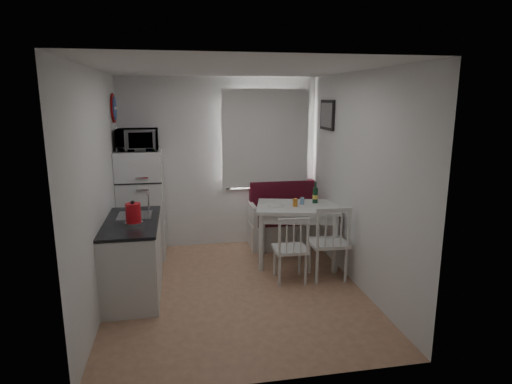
{
  "coord_description": "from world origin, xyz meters",
  "views": [
    {
      "loc": [
        -0.63,
        -4.78,
        2.29
      ],
      "look_at": [
        0.34,
        0.5,
        1.1
      ],
      "focal_mm": 30.0,
      "sensor_mm": 36.0,
      "label": 1
    }
  ],
  "objects_px": {
    "dining_table": "(297,212)",
    "wine_bottle": "(315,192)",
    "chair_right": "(331,235)",
    "fridge": "(142,204)",
    "kettle": "(133,213)",
    "bench": "(293,224)",
    "chair_left": "(292,242)",
    "kitchen_counter": "(133,257)",
    "microwave": "(137,140)"
  },
  "relations": [
    {
      "from": "kitchen_counter",
      "to": "fridge",
      "type": "bearing_deg",
      "value": 89.1
    },
    {
      "from": "bench",
      "to": "chair_right",
      "type": "bearing_deg",
      "value": -86.2
    },
    {
      "from": "kitchen_counter",
      "to": "microwave",
      "type": "relative_size",
      "value": 2.4
    },
    {
      "from": "chair_left",
      "to": "fridge",
      "type": "xyz_separation_m",
      "value": [
        -1.9,
        1.32,
        0.25
      ]
    },
    {
      "from": "wine_bottle",
      "to": "microwave",
      "type": "bearing_deg",
      "value": 168.21
    },
    {
      "from": "chair_right",
      "to": "wine_bottle",
      "type": "bearing_deg",
      "value": 90.13
    },
    {
      "from": "kitchen_counter",
      "to": "microwave",
      "type": "distance_m",
      "value": 1.74
    },
    {
      "from": "chair_left",
      "to": "wine_bottle",
      "type": "relative_size",
      "value": 1.55
    },
    {
      "from": "microwave",
      "to": "chair_left",
      "type": "bearing_deg",
      "value": -33.76
    },
    {
      "from": "chair_right",
      "to": "kitchen_counter",
      "type": "bearing_deg",
      "value": -179.34
    },
    {
      "from": "chair_right",
      "to": "fridge",
      "type": "bearing_deg",
      "value": 153.65
    },
    {
      "from": "kettle",
      "to": "wine_bottle",
      "type": "distance_m",
      "value": 2.55
    },
    {
      "from": "microwave",
      "to": "dining_table",
      "type": "bearing_deg",
      "value": -15.8
    },
    {
      "from": "fridge",
      "to": "dining_table",
      "type": "bearing_deg",
      "value": -17.03
    },
    {
      "from": "fridge",
      "to": "chair_left",
      "type": "bearing_deg",
      "value": -34.79
    },
    {
      "from": "dining_table",
      "to": "chair_right",
      "type": "xyz_separation_m",
      "value": [
        0.25,
        -0.67,
        -0.13
      ]
    },
    {
      "from": "dining_table",
      "to": "microwave",
      "type": "bearing_deg",
      "value": 177.86
    },
    {
      "from": "kitchen_counter",
      "to": "wine_bottle",
      "type": "relative_size",
      "value": 4.36
    },
    {
      "from": "dining_table",
      "to": "wine_bottle",
      "type": "relative_size",
      "value": 4.18
    },
    {
      "from": "wine_bottle",
      "to": "kitchen_counter",
      "type": "bearing_deg",
      "value": -164.34
    },
    {
      "from": "dining_table",
      "to": "microwave",
      "type": "height_order",
      "value": "microwave"
    },
    {
      "from": "dining_table",
      "to": "fridge",
      "type": "distance_m",
      "value": 2.24
    },
    {
      "from": "fridge",
      "to": "kettle",
      "type": "height_order",
      "value": "fridge"
    },
    {
      "from": "bench",
      "to": "wine_bottle",
      "type": "height_order",
      "value": "wine_bottle"
    },
    {
      "from": "kitchen_counter",
      "to": "microwave",
      "type": "bearing_deg",
      "value": 89.06
    },
    {
      "from": "bench",
      "to": "wine_bottle",
      "type": "distance_m",
      "value": 0.95
    },
    {
      "from": "chair_left",
      "to": "chair_right",
      "type": "distance_m",
      "value": 0.5
    },
    {
      "from": "chair_right",
      "to": "wine_bottle",
      "type": "height_order",
      "value": "wine_bottle"
    },
    {
      "from": "bench",
      "to": "chair_left",
      "type": "xyz_separation_m",
      "value": [
        -0.4,
        -1.43,
        0.21
      ]
    },
    {
      "from": "chair_right",
      "to": "microwave",
      "type": "xyz_separation_m",
      "value": [
        -2.4,
        1.28,
        1.11
      ]
    },
    {
      "from": "kettle",
      "to": "kitchen_counter",
      "type": "bearing_deg",
      "value": 105.82
    },
    {
      "from": "bench",
      "to": "wine_bottle",
      "type": "xyz_separation_m",
      "value": [
        0.13,
        -0.67,
        0.65
      ]
    },
    {
      "from": "bench",
      "to": "microwave",
      "type": "relative_size",
      "value": 2.55
    },
    {
      "from": "chair_right",
      "to": "microwave",
      "type": "distance_m",
      "value": 2.94
    },
    {
      "from": "wine_bottle",
      "to": "kettle",
      "type": "bearing_deg",
      "value": -160.25
    },
    {
      "from": "bench",
      "to": "kettle",
      "type": "bearing_deg",
      "value": -146.0
    },
    {
      "from": "wine_bottle",
      "to": "chair_right",
      "type": "bearing_deg",
      "value": -92.53
    },
    {
      "from": "microwave",
      "to": "kettle",
      "type": "bearing_deg",
      "value": -88.74
    },
    {
      "from": "bench",
      "to": "chair_left",
      "type": "relative_size",
      "value": 2.99
    },
    {
      "from": "chair_left",
      "to": "kettle",
      "type": "distance_m",
      "value": 1.93
    },
    {
      "from": "kettle",
      "to": "bench",
      "type": "bearing_deg",
      "value": 34.0
    },
    {
      "from": "bench",
      "to": "chair_left",
      "type": "distance_m",
      "value": 1.5
    },
    {
      "from": "chair_left",
      "to": "wine_bottle",
      "type": "distance_m",
      "value": 1.03
    },
    {
      "from": "chair_left",
      "to": "wine_bottle",
      "type": "xyz_separation_m",
      "value": [
        0.53,
        0.76,
        0.45
      ]
    },
    {
      "from": "fridge",
      "to": "wine_bottle",
      "type": "distance_m",
      "value": 2.5
    },
    {
      "from": "chair_left",
      "to": "wine_bottle",
      "type": "bearing_deg",
      "value": 56.75
    },
    {
      "from": "bench",
      "to": "kettle",
      "type": "relative_size",
      "value": 5.23
    },
    {
      "from": "fridge",
      "to": "microwave",
      "type": "relative_size",
      "value": 2.85
    },
    {
      "from": "bench",
      "to": "microwave",
      "type": "height_order",
      "value": "microwave"
    },
    {
      "from": "kettle",
      "to": "microwave",
      "type": "bearing_deg",
      "value": 91.26
    }
  ]
}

